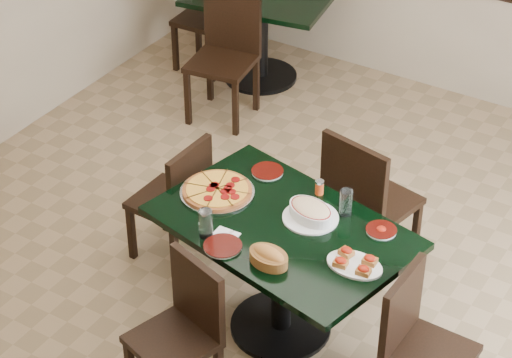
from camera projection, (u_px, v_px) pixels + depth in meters
The scene contains 20 objects.
floor at pixel (271, 283), 6.07m from camera, with size 5.50×5.50×0.00m, color #826A4B.
main_table at pixel (282, 251), 5.43m from camera, with size 1.51×1.14×0.75m.
back_table at pixel (261, 19), 7.85m from camera, with size 1.20×0.96×0.75m.
chair_far at pixel (364, 197), 5.86m from camera, with size 0.54×0.54×0.98m.
chair_near at pixel (184, 325), 5.11m from camera, with size 0.49×0.49×0.84m.
chair_right at pixel (417, 340), 5.00m from camera, with size 0.41×0.41×0.86m.
chair_left at pixel (178, 196), 6.01m from camera, with size 0.41×0.41×0.85m.
back_chair_near at pixel (227, 48), 7.41m from camera, with size 0.52×0.52×0.97m.
back_chair_left at pixel (213, 13), 7.99m from camera, with size 0.44×0.44×0.90m.
pepperoni_pizza at pixel (217, 190), 5.56m from camera, with size 0.42×0.42×0.04m.
lasagna_casserole at pixel (311, 212), 5.35m from camera, with size 0.32×0.31×0.09m.
bread_basket at pixel (269, 257), 5.05m from camera, with size 0.24×0.19×0.09m.
bruschetta_platter at pixel (355, 263), 5.04m from camera, with size 0.30×0.21×0.05m.
side_plate_near at pixel (223, 246), 5.17m from camera, with size 0.20×0.20×0.02m.
side_plate_far_r at pixel (381, 230), 5.28m from camera, with size 0.17×0.17×0.03m.
side_plate_far_l at pixel (267, 171), 5.72m from camera, with size 0.19×0.19×0.02m.
napkin_setting at pixel (224, 237), 5.24m from camera, with size 0.14×0.14×0.01m.
water_glass_a at pixel (346, 202), 5.37m from camera, with size 0.07×0.07×0.15m, color white.
water_glass_b at pixel (206, 224), 5.21m from camera, with size 0.08×0.08×0.16m, color white.
pepper_shaker at pixel (319, 187), 5.54m from camera, with size 0.05×0.05×0.09m.
Camera 1 is at (2.35, -3.95, 4.02)m, focal length 70.00 mm.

